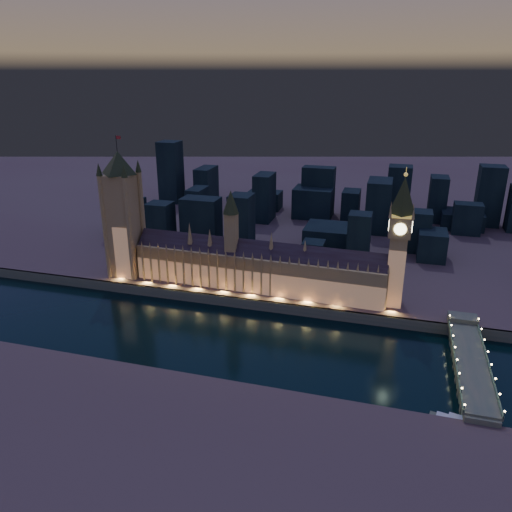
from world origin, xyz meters
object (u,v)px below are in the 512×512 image
(westminster_bridge, at_px, (469,363))
(river_boat, at_px, (470,426))
(elizabeth_tower, at_px, (400,231))
(victoria_tower, at_px, (123,208))
(palace_of_westminster, at_px, (255,267))

(westminster_bridge, distance_m, river_boat, 54.94)
(elizabeth_tower, bearing_deg, westminster_bridge, -54.35)
(victoria_tower, xyz_separation_m, river_boat, (260.12, -119.92, -63.51))
(victoria_tower, distance_m, river_boat, 293.38)
(westminster_bridge, relative_size, river_boat, 2.77)
(river_boat, bearing_deg, victoria_tower, 155.25)
(elizabeth_tower, relative_size, river_boat, 2.49)
(palace_of_westminster, height_order, victoria_tower, victoria_tower)
(palace_of_westminster, relative_size, elizabeth_tower, 1.99)
(victoria_tower, xyz_separation_m, elizabeth_tower, (218.00, -0.00, -0.57))
(victoria_tower, bearing_deg, river_boat, -24.75)
(palace_of_westminster, relative_size, victoria_tower, 1.75)
(palace_of_westminster, xyz_separation_m, river_boat, (147.90, -119.74, -24.81))
(palace_of_westminster, relative_size, westminster_bridge, 1.79)
(victoria_tower, height_order, elizabeth_tower, victoria_tower)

